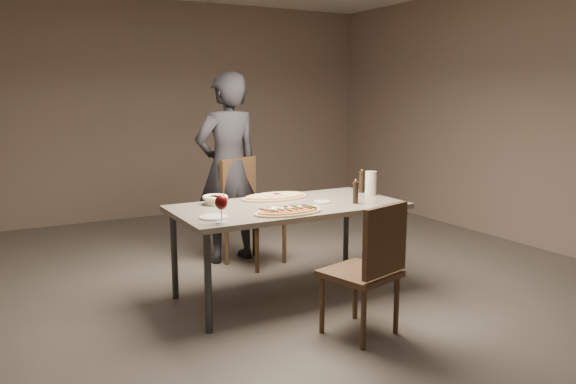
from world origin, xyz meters
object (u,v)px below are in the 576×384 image
bread_basket (215,199)px  chair_near (371,263)px  dining_table (288,212)px  ham_pizza (275,197)px  pepper_mill_left (362,182)px  zucchini_pizza (288,211)px  diner (228,168)px  carafe (371,183)px  chair_far (248,205)px

bread_basket → chair_near: (0.59, -1.24, -0.28)m
dining_table → bread_basket: bearing=150.3°
ham_pizza → chair_near: bearing=-82.1°
pepper_mill_left → bread_basket: bearing=174.7°
zucchini_pizza → diner: bearing=109.8°
bread_basket → carafe: (1.33, -0.26, 0.06)m
ham_pizza → diner: bearing=99.2°
chair_far → diner: size_ratio=0.55×
ham_pizza → pepper_mill_left: size_ratio=2.85×
carafe → diner: (-0.86, 1.11, 0.05)m
ham_pizza → pepper_mill_left: pepper_mill_left is taller
bread_basket → chair_far: (0.60, 0.70, -0.23)m
ham_pizza → chair_far: 0.74m
ham_pizza → dining_table: bearing=-91.5°
pepper_mill_left → diner: size_ratio=0.11×
chair_far → ham_pizza: bearing=61.9°
pepper_mill_left → carafe: 0.13m
ham_pizza → bread_basket: bread_basket is taller
ham_pizza → chair_near: chair_near is taller
pepper_mill_left → zucchini_pizza: bearing=-155.8°
carafe → chair_near: 1.28m
chair_near → chair_far: bearing=74.4°
pepper_mill_left → chair_far: bearing=131.4°
bread_basket → pepper_mill_left: 1.34m
zucchini_pizza → chair_near: bearing=-45.3°
bread_basket → diner: (0.47, 0.86, 0.11)m
pepper_mill_left → chair_near: bearing=-123.4°
dining_table → diner: bearing=91.5°
ham_pizza → pepper_mill_left: 0.81m
zucchini_pizza → ham_pizza: 0.59m
zucchini_pizza → pepper_mill_left: bearing=48.9°
dining_table → carafe: bearing=2.0°
dining_table → chair_far: bearing=83.9°
dining_table → carafe: carafe is taller
dining_table → ham_pizza: 0.29m
ham_pizza → carafe: bearing=-12.3°
zucchini_pizza → bread_basket: 0.66m
pepper_mill_left → chair_near: (-0.74, -1.12, -0.33)m
ham_pizza → carafe: size_ratio=2.87×
carafe → chair_near: carafe is taller
pepper_mill_left → chair_near: size_ratio=0.22×
ham_pizza → carafe: (0.80, -0.25, 0.09)m
ham_pizza → chair_far: size_ratio=0.58×
pepper_mill_left → carafe: bearing=-90.0°
chair_near → carafe: bearing=38.0°
dining_table → ham_pizza: (0.03, 0.28, 0.07)m
ham_pizza → chair_far: chair_far is taller
chair_far → bread_basket: bearing=27.0°
zucchini_pizza → chair_far: 1.30m
bread_basket → chair_far: bearing=49.1°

